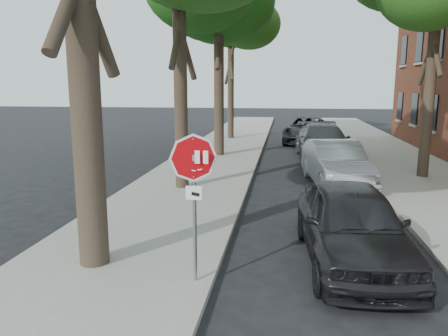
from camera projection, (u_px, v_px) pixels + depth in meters
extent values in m
plane|color=black|center=(235.00, 289.00, 7.65)|extent=(120.00, 120.00, 0.00)
cube|color=gray|center=(210.00, 163.00, 19.65)|extent=(4.00, 55.00, 0.12)
cube|color=gray|center=(408.00, 168.00, 18.49)|extent=(4.00, 55.00, 0.12)
cube|color=#9E9384|center=(256.00, 164.00, 19.37)|extent=(0.12, 55.00, 0.13)
cube|color=#9E9384|center=(358.00, 166.00, 18.77)|extent=(0.12, 55.00, 0.13)
cylinder|color=gray|center=(195.00, 209.00, 7.48)|extent=(0.06, 0.06, 2.60)
cube|color=#99999E|center=(194.00, 158.00, 7.28)|extent=(0.05, 0.06, 0.10)
cylinder|color=#99999E|center=(194.00, 158.00, 7.27)|extent=(0.76, 0.32, 0.82)
cylinder|color=white|center=(193.00, 158.00, 7.26)|extent=(0.76, 0.32, 0.82)
cylinder|color=#C0070C|center=(193.00, 158.00, 7.26)|extent=(0.68, 0.29, 0.74)
cube|color=white|center=(181.00, 157.00, 7.27)|extent=(0.08, 0.00, 0.22)
cube|color=white|center=(189.00, 157.00, 7.25)|extent=(0.08, 0.00, 0.22)
cube|color=white|center=(197.00, 157.00, 7.23)|extent=(0.08, 0.00, 0.22)
cube|color=white|center=(206.00, 157.00, 7.21)|extent=(0.08, 0.00, 0.22)
cube|color=silver|center=(187.00, 169.00, 7.29)|extent=(0.08, 0.00, 0.03)
cube|color=silver|center=(193.00, 171.00, 7.28)|extent=(0.08, 0.00, 0.03)
cube|color=silver|center=(200.00, 170.00, 7.26)|extent=(0.08, 0.00, 0.03)
cube|color=white|center=(194.00, 193.00, 7.38)|extent=(0.28, 0.02, 0.24)
cube|color=black|center=(195.00, 194.00, 7.37)|extent=(0.15, 0.00, 0.08)
cylinder|color=black|center=(80.00, 6.00, 7.60)|extent=(0.56, 0.56, 9.50)
cylinder|color=black|center=(180.00, 42.00, 13.89)|extent=(0.44, 0.44, 9.50)
cylinder|color=black|center=(219.00, 50.00, 20.63)|extent=(0.48, 0.48, 10.00)
ellipsoid|color=#0F420C|center=(204.00, 1.00, 21.11)|extent=(4.20, 4.20, 3.36)
cylinder|color=black|center=(231.00, 67.00, 27.57)|extent=(0.40, 0.40, 9.00)
ellipsoid|color=#15460F|center=(231.00, 25.00, 27.10)|extent=(4.16, 4.16, 3.33)
ellipsoid|color=#15460F|center=(245.00, 7.00, 26.24)|extent=(3.40, 3.40, 2.72)
ellipsoid|color=#15460F|center=(221.00, 33.00, 28.01)|extent=(3.78, 3.78, 3.02)
cylinder|color=black|center=(433.00, 54.00, 15.69)|extent=(0.40, 0.40, 9.00)
imported|color=black|center=(352.00, 224.00, 8.66)|extent=(2.18, 4.78, 1.59)
imported|color=#A5A6AD|center=(336.00, 164.00, 15.37)|extent=(2.29, 4.93, 1.57)
imported|color=#47474C|center=(323.00, 142.00, 20.75)|extent=(2.62, 5.84, 1.66)
imported|color=black|center=(308.00, 130.00, 26.66)|extent=(3.28, 5.96, 1.58)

